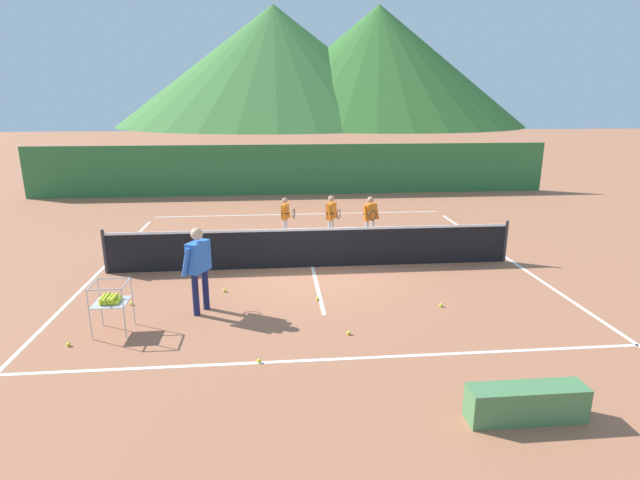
% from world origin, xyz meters
% --- Properties ---
extents(ground_plane, '(120.00, 120.00, 0.00)m').
position_xyz_m(ground_plane, '(0.00, 0.00, 0.00)').
color(ground_plane, '#A86647').
extents(line_baseline_near, '(10.10, 0.08, 0.01)m').
position_xyz_m(line_baseline_near, '(0.00, -4.55, 0.00)').
color(line_baseline_near, white).
rests_on(line_baseline_near, ground).
extents(line_baseline_far, '(10.10, 0.08, 0.01)m').
position_xyz_m(line_baseline_far, '(0.00, 5.94, 0.00)').
color(line_baseline_far, white).
rests_on(line_baseline_far, ground).
extents(line_sideline_west, '(0.08, 10.49, 0.01)m').
position_xyz_m(line_sideline_west, '(-5.05, 0.00, 0.00)').
color(line_sideline_west, white).
rests_on(line_sideline_west, ground).
extents(line_sideline_east, '(0.08, 10.49, 0.01)m').
position_xyz_m(line_sideline_east, '(5.05, 0.00, 0.00)').
color(line_sideline_east, white).
rests_on(line_sideline_east, ground).
extents(line_service_center, '(0.08, 5.71, 0.01)m').
position_xyz_m(line_service_center, '(0.00, 0.00, 0.00)').
color(line_service_center, white).
rests_on(line_service_center, ground).
extents(tennis_net, '(9.76, 0.08, 1.05)m').
position_xyz_m(tennis_net, '(0.00, 0.00, 0.50)').
color(tennis_net, '#333338').
rests_on(tennis_net, ground).
extents(instructor, '(0.53, 0.83, 1.66)m').
position_xyz_m(instructor, '(-2.33, -2.47, 1.00)').
color(instructor, '#191E4C').
rests_on(instructor, ground).
extents(student_0, '(0.41, 0.65, 1.21)m').
position_xyz_m(student_0, '(-0.56, 2.73, 0.73)').
color(student_0, silver).
rests_on(student_0, ground).
extents(student_1, '(0.41, 0.72, 1.32)m').
position_xyz_m(student_1, '(0.74, 2.33, 0.80)').
color(student_1, silver).
rests_on(student_1, ground).
extents(student_2, '(0.51, 0.65, 1.30)m').
position_xyz_m(student_2, '(1.83, 2.17, 0.78)').
color(student_2, silver).
rests_on(student_2, ground).
extents(ball_cart, '(0.58, 0.58, 0.90)m').
position_xyz_m(ball_cart, '(-3.74, -3.21, 0.60)').
color(ball_cart, '#B7B7BC').
rests_on(ball_cart, ground).
extents(tennis_ball_0, '(0.07, 0.07, 0.07)m').
position_xyz_m(tennis_ball_0, '(-1.18, -4.54, 0.03)').
color(tennis_ball_0, yellow).
rests_on(tennis_ball_0, ground).
extents(tennis_ball_1, '(0.07, 0.07, 0.07)m').
position_xyz_m(tennis_ball_1, '(-0.06, -2.12, 0.03)').
color(tennis_ball_1, yellow).
rests_on(tennis_ball_1, ground).
extents(tennis_ball_2, '(0.07, 0.07, 0.07)m').
position_xyz_m(tennis_ball_2, '(-4.32, -3.70, 0.03)').
color(tennis_ball_2, yellow).
rests_on(tennis_ball_2, ground).
extents(tennis_ball_3, '(0.07, 0.07, 0.07)m').
position_xyz_m(tennis_ball_3, '(-2.75, -0.81, 0.03)').
color(tennis_ball_3, yellow).
rests_on(tennis_ball_3, ground).
extents(tennis_ball_4, '(0.07, 0.07, 0.07)m').
position_xyz_m(tennis_ball_4, '(-1.98, -1.47, 0.03)').
color(tennis_ball_4, yellow).
rests_on(tennis_ball_4, ground).
extents(tennis_ball_5, '(0.07, 0.07, 0.07)m').
position_xyz_m(tennis_ball_5, '(-3.75, -2.03, 0.03)').
color(tennis_ball_5, yellow).
rests_on(tennis_ball_5, ground).
extents(tennis_ball_6, '(0.07, 0.07, 0.07)m').
position_xyz_m(tennis_ball_6, '(2.32, -2.67, 0.03)').
color(tennis_ball_6, yellow).
rests_on(tennis_ball_6, ground).
extents(tennis_ball_7, '(0.07, 0.07, 0.07)m').
position_xyz_m(tennis_ball_7, '(0.34, -3.72, 0.03)').
color(tennis_ball_7, yellow).
rests_on(tennis_ball_7, ground).
extents(windscreen_fence, '(22.22, 0.08, 2.14)m').
position_xyz_m(windscreen_fence, '(0.00, 9.94, 1.07)').
color(windscreen_fence, '#33753D').
rests_on(windscreen_fence, ground).
extents(courtside_bench, '(1.50, 0.36, 0.46)m').
position_xyz_m(courtside_bench, '(2.21, -6.28, 0.23)').
color(courtside_bench, '#4C7F4C').
rests_on(courtside_bench, ground).
extents(hill_0, '(47.66, 47.66, 19.01)m').
position_xyz_m(hill_0, '(16.80, 74.67, 9.50)').
color(hill_0, '#38702D').
rests_on(hill_0, ground).
extents(hill_1, '(51.65, 51.65, 19.13)m').
position_xyz_m(hill_1, '(-0.26, 76.85, 9.56)').
color(hill_1, '#427A38').
rests_on(hill_1, ground).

